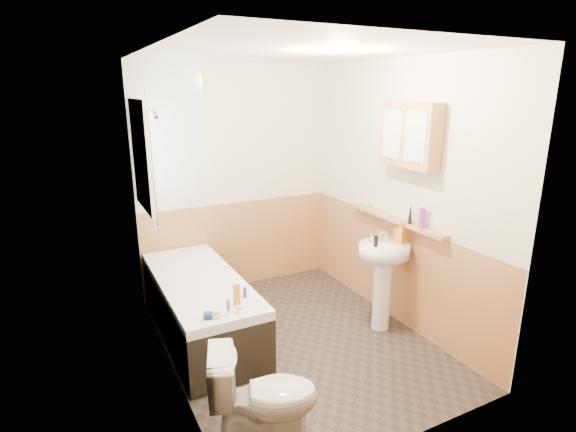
{
  "coord_description": "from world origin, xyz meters",
  "views": [
    {
      "loc": [
        -1.73,
        -3.22,
        2.22
      ],
      "look_at": [
        0.0,
        0.15,
        1.15
      ],
      "focal_mm": 28.0,
      "sensor_mm": 36.0,
      "label": 1
    }
  ],
  "objects_px": {
    "toilet": "(264,398)",
    "medicine_cabinet": "(410,135)",
    "sink": "(383,268)",
    "pine_shelf": "(394,219)",
    "bathtub": "(201,306)"
  },
  "relations": [
    {
      "from": "sink",
      "to": "medicine_cabinet",
      "type": "height_order",
      "value": "medicine_cabinet"
    },
    {
      "from": "bathtub",
      "to": "sink",
      "type": "xyz_separation_m",
      "value": [
        1.57,
        -0.66,
        0.32
      ]
    },
    {
      "from": "sink",
      "to": "toilet",
      "type": "bearing_deg",
      "value": -142.12
    },
    {
      "from": "sink",
      "to": "pine_shelf",
      "type": "height_order",
      "value": "pine_shelf"
    },
    {
      "from": "sink",
      "to": "medicine_cabinet",
      "type": "distance_m",
      "value": 1.24
    },
    {
      "from": "bathtub",
      "to": "medicine_cabinet",
      "type": "relative_size",
      "value": 2.82
    },
    {
      "from": "bathtub",
      "to": "sink",
      "type": "relative_size",
      "value": 1.81
    },
    {
      "from": "pine_shelf",
      "to": "toilet",
      "type": "bearing_deg",
      "value": -151.9
    },
    {
      "from": "sink",
      "to": "medicine_cabinet",
      "type": "xyz_separation_m",
      "value": [
        0.17,
        -0.03,
        1.22
      ]
    },
    {
      "from": "sink",
      "to": "pine_shelf",
      "type": "relative_size",
      "value": 0.76
    },
    {
      "from": "sink",
      "to": "pine_shelf",
      "type": "bearing_deg",
      "value": 42.11
    },
    {
      "from": "bathtub",
      "to": "pine_shelf",
      "type": "relative_size",
      "value": 1.37
    },
    {
      "from": "sink",
      "to": "bathtub",
      "type": "bearing_deg",
      "value": 167.53
    },
    {
      "from": "toilet",
      "to": "medicine_cabinet",
      "type": "relative_size",
      "value": 1.11
    },
    {
      "from": "toilet",
      "to": "medicine_cabinet",
      "type": "height_order",
      "value": "medicine_cabinet"
    }
  ]
}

